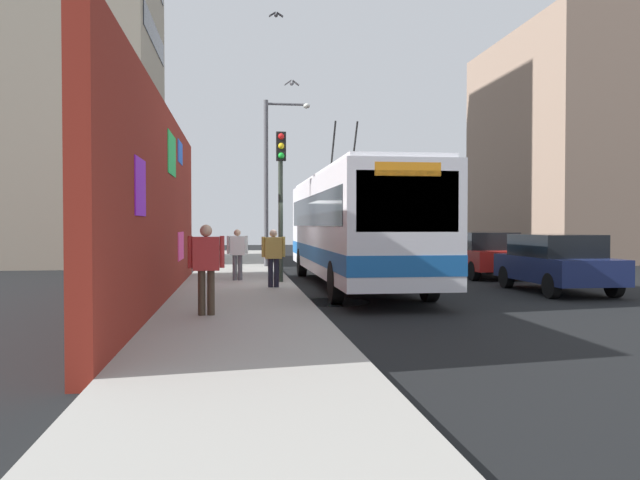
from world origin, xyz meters
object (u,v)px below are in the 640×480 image
object	(u,v)px
parked_car_navy	(556,262)
pedestrian_midblock	(237,251)
parked_car_black	(430,247)
pedestrian_near_wall	(206,262)
city_bus	(353,224)
traffic_light	(281,181)
street_lamp	(271,171)
parked_car_red	(482,253)
pedestrian_at_curb	(273,254)
parked_car_champagne	(397,243)

from	to	relation	value
parked_car_navy	pedestrian_midblock	size ratio (longest dim) A/B	2.61
parked_car_black	pedestrian_near_wall	bearing A→B (deg)	149.53
city_bus	pedestrian_near_wall	size ratio (longest dim) A/B	7.21
parked_car_navy	traffic_light	bearing A→B (deg)	71.92
city_bus	pedestrian_midblock	distance (m)	3.63
parked_car_navy	street_lamp	xyz separation A→B (m)	(9.70, 7.24, 3.21)
traffic_light	street_lamp	xyz separation A→B (m)	(7.30, -0.11, 0.92)
city_bus	traffic_light	bearing A→B (deg)	88.21
parked_car_red	pedestrian_near_wall	bearing A→B (deg)	135.92
city_bus	street_lamp	distance (m)	7.95
pedestrian_near_wall	pedestrian_at_curb	bearing A→B (deg)	-16.74
parked_car_navy	street_lamp	distance (m)	12.52
parked_car_red	traffic_light	xyz separation A→B (m)	(-2.85, 7.35, 2.28)
city_bus	pedestrian_midblock	world-z (taller)	city_bus
parked_car_champagne	street_lamp	distance (m)	11.06
parked_car_navy	parked_car_black	world-z (taller)	same
parked_car_champagne	pedestrian_at_curb	xyz separation A→B (m)	(-16.51, 7.66, 0.22)
street_lamp	pedestrian_at_curb	bearing A→B (deg)	177.28
pedestrian_near_wall	traffic_light	distance (m)	7.19
parked_car_navy	street_lamp	bearing A→B (deg)	36.75
parked_car_black	parked_car_champagne	bearing A→B (deg)	0.00
street_lamp	parked_car_red	bearing A→B (deg)	-121.54
city_bus	pedestrian_at_curb	bearing A→B (deg)	120.21
parked_car_black	pedestrian_at_curb	xyz separation A→B (m)	(-10.49, 7.66, 0.22)
parked_car_red	street_lamp	size ratio (longest dim) A/B	0.64
pedestrian_near_wall	parked_car_navy	bearing A→B (deg)	-65.19
pedestrian_at_curb	parked_car_navy	bearing A→B (deg)	-96.73
parked_car_black	parked_car_champagne	size ratio (longest dim) A/B	0.99
parked_car_red	traffic_light	bearing A→B (deg)	111.21
city_bus	parked_car_champagne	xyz separation A→B (m)	(15.08, -5.20, -1.02)
pedestrian_at_curb	parked_car_champagne	bearing A→B (deg)	-24.88
parked_car_navy	pedestrian_midblock	bearing A→B (deg)	69.59
street_lamp	parked_car_navy	bearing A→B (deg)	-143.25
pedestrian_near_wall	traffic_light	world-z (taller)	traffic_light
pedestrian_midblock	pedestrian_near_wall	distance (m)	7.49
parked_car_red	parked_car_black	bearing A→B (deg)	-0.00
parked_car_black	pedestrian_at_curb	bearing A→B (deg)	143.88
pedestrian_midblock	pedestrian_near_wall	xyz separation A→B (m)	(-7.47, 0.58, 0.10)
city_bus	parked_car_navy	size ratio (longest dim) A/B	3.02
pedestrian_at_curb	street_lamp	bearing A→B (deg)	-2.72
pedestrian_at_curb	pedestrian_near_wall	xyz separation A→B (m)	(-5.16, 1.55, 0.09)
city_bus	pedestrian_near_wall	bearing A→B (deg)	148.69
parked_car_navy	parked_car_black	size ratio (longest dim) A/B	0.85
parked_car_red	pedestrian_midblock	bearing A→B (deg)	103.33
parked_car_red	pedestrian_at_curb	size ratio (longest dim) A/B	2.77
pedestrian_midblock	city_bus	bearing A→B (deg)	-104.36
city_bus	traffic_light	world-z (taller)	city_bus
city_bus	parked_car_navy	bearing A→B (deg)	-114.16
parked_car_champagne	parked_car_black	bearing A→B (deg)	-180.00
parked_car_champagne	pedestrian_midblock	bearing A→B (deg)	148.74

